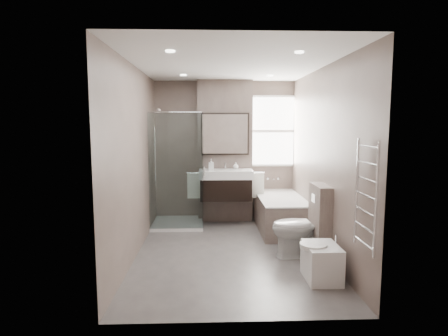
{
  "coord_description": "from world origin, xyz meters",
  "views": [
    {
      "loc": [
        -0.28,
        -5.15,
        1.82
      ],
      "look_at": [
        -0.08,
        0.15,
        1.19
      ],
      "focal_mm": 30.0,
      "sensor_mm": 36.0,
      "label": 1
    }
  ],
  "objects_px": {
    "bathtub": "(280,211)",
    "toilet": "(302,227)",
    "bidet": "(321,261)",
    "vanity": "(226,184)"
  },
  "relations": [
    {
      "from": "bathtub",
      "to": "toilet",
      "type": "relative_size",
      "value": 1.95
    },
    {
      "from": "bathtub",
      "to": "bidet",
      "type": "height_order",
      "value": "bathtub"
    },
    {
      "from": "vanity",
      "to": "toilet",
      "type": "distance_m",
      "value": 1.94
    },
    {
      "from": "bidet",
      "to": "toilet",
      "type": "bearing_deg",
      "value": 93.25
    },
    {
      "from": "vanity",
      "to": "bidet",
      "type": "distance_m",
      "value": 2.68
    },
    {
      "from": "vanity",
      "to": "bathtub",
      "type": "height_order",
      "value": "vanity"
    },
    {
      "from": "bathtub",
      "to": "bidet",
      "type": "distance_m",
      "value": 2.1
    },
    {
      "from": "vanity",
      "to": "bidet",
      "type": "xyz_separation_m",
      "value": [
        1.01,
        -2.42,
        -0.52
      ]
    },
    {
      "from": "bathtub",
      "to": "vanity",
      "type": "bearing_deg",
      "value": 160.63
    },
    {
      "from": "bathtub",
      "to": "bidet",
      "type": "bearing_deg",
      "value": -87.57
    }
  ]
}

